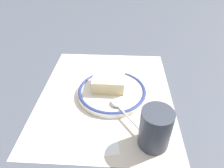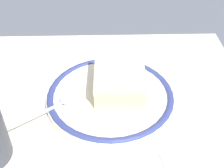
{
  "view_description": "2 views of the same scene",
  "coord_description": "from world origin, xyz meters",
  "px_view_note": "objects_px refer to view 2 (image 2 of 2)",
  "views": [
    {
      "loc": [
        -0.44,
        -0.04,
        0.38
      ],
      "look_at": [
        0.0,
        -0.02,
        0.04
      ],
      "focal_mm": 32.47,
      "sensor_mm": 36.0,
      "label": 1
    },
    {
      "loc": [
        -0.01,
        -0.36,
        0.31
      ],
      "look_at": [
        0.0,
        -0.02,
        0.04
      ],
      "focal_mm": 47.95,
      "sensor_mm": 36.0,
      "label": 2
    }
  ],
  "objects_px": {
    "cake_slice": "(120,80)",
    "sugar_packet": "(172,154)",
    "spoon": "(60,103)",
    "plate": "(112,97)",
    "napkin": "(17,85)"
  },
  "relations": [
    {
      "from": "cake_slice",
      "to": "sugar_packet",
      "type": "bearing_deg",
      "value": -61.94
    },
    {
      "from": "plate",
      "to": "sugar_packet",
      "type": "distance_m",
      "value": 0.13
    },
    {
      "from": "plate",
      "to": "spoon",
      "type": "distance_m",
      "value": 0.08
    },
    {
      "from": "napkin",
      "to": "sugar_packet",
      "type": "bearing_deg",
      "value": -32.73
    },
    {
      "from": "spoon",
      "to": "sugar_packet",
      "type": "distance_m",
      "value": 0.17
    },
    {
      "from": "cake_slice",
      "to": "spoon",
      "type": "xyz_separation_m",
      "value": [
        -0.09,
        -0.03,
        -0.01
      ]
    },
    {
      "from": "cake_slice",
      "to": "sugar_packet",
      "type": "xyz_separation_m",
      "value": [
        0.06,
        -0.12,
        -0.03
      ]
    },
    {
      "from": "plate",
      "to": "cake_slice",
      "type": "height_order",
      "value": "cake_slice"
    },
    {
      "from": "cake_slice",
      "to": "plate",
      "type": "bearing_deg",
      "value": -140.54
    },
    {
      "from": "spoon",
      "to": "cake_slice",
      "type": "bearing_deg",
      "value": 20.44
    },
    {
      "from": "cake_slice",
      "to": "spoon",
      "type": "distance_m",
      "value": 0.09
    },
    {
      "from": "napkin",
      "to": "cake_slice",
      "type": "bearing_deg",
      "value": -10.45
    },
    {
      "from": "sugar_packet",
      "to": "napkin",
      "type": "bearing_deg",
      "value": 147.27
    },
    {
      "from": "plate",
      "to": "cake_slice",
      "type": "xyz_separation_m",
      "value": [
        0.01,
        0.01,
        0.02
      ]
    },
    {
      "from": "sugar_packet",
      "to": "spoon",
      "type": "bearing_deg",
      "value": 150.83
    }
  ]
}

